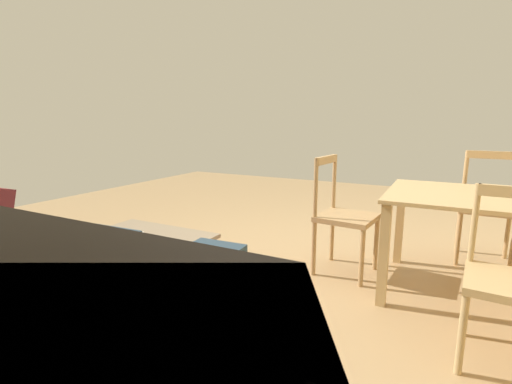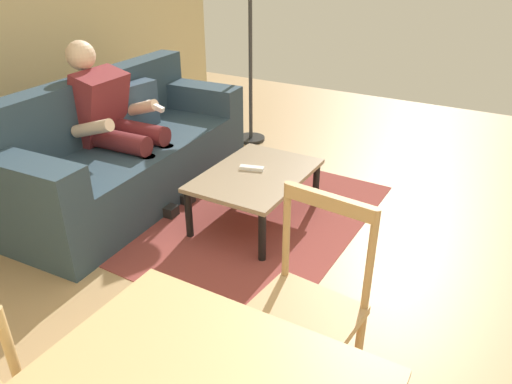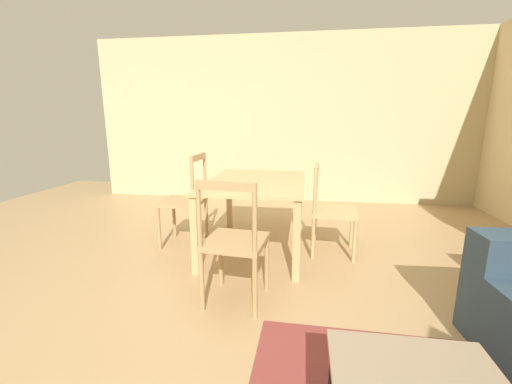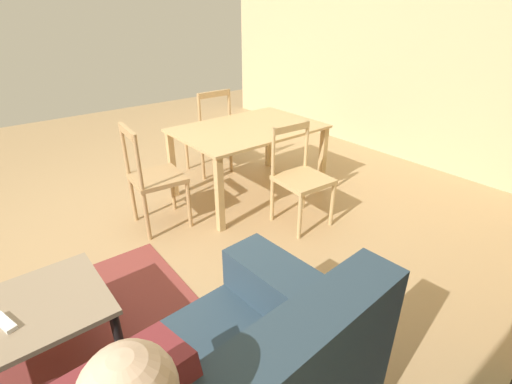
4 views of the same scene
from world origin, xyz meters
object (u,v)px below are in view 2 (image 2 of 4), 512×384
object	(u,v)px
couch	(125,154)
coffee_table	(256,179)
person_lounging	(115,121)
dining_chair_facing_couch	(304,313)
tv_remote	(252,168)

from	to	relation	value
couch	coffee_table	distance (m)	1.10
person_lounging	dining_chair_facing_couch	world-z (taller)	person_lounging
person_lounging	tv_remote	bearing A→B (deg)	-78.02
person_lounging	dining_chair_facing_couch	bearing A→B (deg)	-117.23
tv_remote	dining_chair_facing_couch	bearing A→B (deg)	-159.07
person_lounging	dining_chair_facing_couch	xyz separation A→B (m)	(-1.04, -2.01, -0.15)
couch	person_lounging	bearing A→B (deg)	175.95
person_lounging	coffee_table	size ratio (longest dim) A/B	1.29
coffee_table	tv_remote	bearing A→B (deg)	57.90
couch	tv_remote	xyz separation A→B (m)	(0.17, -1.04, 0.04)
coffee_table	dining_chair_facing_couch	bearing A→B (deg)	-143.05
person_lounging	coffee_table	xyz separation A→B (m)	(0.19, -1.09, -0.29)
couch	person_lounging	size ratio (longest dim) A/B	1.83
couch	coffee_table	xyz separation A→B (m)	(0.14, -1.09, -0.01)
person_lounging	dining_chair_facing_couch	size ratio (longest dim) A/B	1.26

